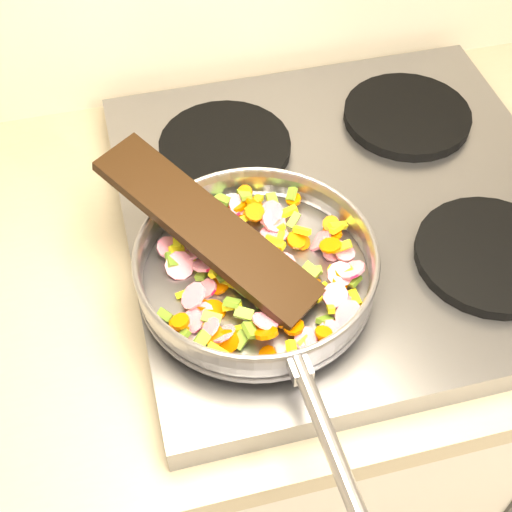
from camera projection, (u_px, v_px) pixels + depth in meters
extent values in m
cube|color=#939399|center=(347.00, 211.00, 0.98)|extent=(0.60, 0.60, 0.04)
cylinder|color=black|center=(276.00, 299.00, 0.85)|extent=(0.19, 0.19, 0.02)
cylinder|color=black|center=(490.00, 255.00, 0.90)|extent=(0.19, 0.19, 0.02)
cylinder|color=black|center=(225.00, 146.00, 1.02)|extent=(0.19, 0.19, 0.02)
cylinder|color=black|center=(407.00, 116.00, 1.07)|extent=(0.19, 0.19, 0.02)
cylinder|color=#9E9EA5|center=(256.00, 278.00, 0.86)|extent=(0.28, 0.28, 0.01)
torus|color=#9E9EA5|center=(256.00, 265.00, 0.84)|extent=(0.32, 0.32, 0.04)
torus|color=#9E9EA5|center=(256.00, 254.00, 0.82)|extent=(0.29, 0.29, 0.01)
cylinder|color=#9E9EA5|center=(329.00, 440.00, 0.69)|extent=(0.03, 0.19, 0.02)
cube|color=#9E9EA5|center=(299.00, 368.00, 0.74)|extent=(0.02, 0.03, 0.02)
cylinder|color=#DE1556|center=(223.00, 334.00, 0.79)|extent=(0.04, 0.04, 0.02)
cylinder|color=#DA6200|center=(236.00, 216.00, 0.91)|extent=(0.03, 0.03, 0.02)
cylinder|color=#DE1556|center=(229.00, 233.00, 0.87)|extent=(0.04, 0.04, 0.02)
cylinder|color=#DE1556|center=(169.00, 248.00, 0.87)|extent=(0.04, 0.04, 0.02)
cylinder|color=#DA6200|center=(249.00, 254.00, 0.87)|extent=(0.03, 0.03, 0.02)
cylinder|color=#DE1556|center=(196.00, 236.00, 0.89)|extent=(0.03, 0.03, 0.01)
cylinder|color=#DA6200|center=(255.00, 203.00, 0.91)|extent=(0.03, 0.04, 0.03)
cylinder|color=#DA6200|center=(219.00, 218.00, 0.89)|extent=(0.03, 0.03, 0.01)
cylinder|color=#DA6200|center=(324.00, 333.00, 0.78)|extent=(0.03, 0.03, 0.01)
cylinder|color=#DA6200|center=(261.00, 279.00, 0.84)|extent=(0.03, 0.03, 0.02)
cube|color=olive|center=(354.00, 281.00, 0.84)|extent=(0.02, 0.02, 0.01)
cylinder|color=#DA6200|center=(330.00, 245.00, 0.86)|extent=(0.03, 0.03, 0.01)
cylinder|color=#DE1556|center=(345.00, 254.00, 0.86)|extent=(0.03, 0.03, 0.00)
cylinder|color=#DE1556|center=(270.00, 214.00, 0.89)|extent=(0.04, 0.05, 0.03)
cylinder|color=#DA6200|center=(228.00, 341.00, 0.79)|extent=(0.03, 0.03, 0.03)
cube|color=olive|center=(262.00, 299.00, 0.82)|extent=(0.03, 0.02, 0.01)
cylinder|color=#DE1556|center=(180.00, 266.00, 0.85)|extent=(0.04, 0.04, 0.02)
cube|color=yellow|center=(205.00, 325.00, 0.80)|extent=(0.02, 0.02, 0.01)
cylinder|color=#DE1556|center=(207.00, 288.00, 0.84)|extent=(0.03, 0.03, 0.02)
cube|color=olive|center=(201.00, 341.00, 0.77)|extent=(0.03, 0.03, 0.01)
cylinder|color=#DE1556|center=(288.00, 304.00, 0.82)|extent=(0.03, 0.03, 0.01)
cube|color=olive|center=(195.00, 208.00, 0.90)|extent=(0.02, 0.02, 0.02)
cylinder|color=#DA6200|center=(180.00, 321.00, 0.79)|extent=(0.02, 0.02, 0.01)
cube|color=yellow|center=(192.00, 262.00, 0.86)|extent=(0.02, 0.03, 0.01)
cube|color=olive|center=(276.00, 221.00, 0.91)|extent=(0.02, 0.02, 0.01)
cylinder|color=#DE1556|center=(239.00, 205.00, 0.91)|extent=(0.04, 0.03, 0.03)
cube|color=yellow|center=(223.00, 256.00, 0.86)|extent=(0.02, 0.02, 0.01)
cube|color=yellow|center=(255.00, 202.00, 0.92)|extent=(0.03, 0.03, 0.01)
cube|color=olive|center=(244.00, 194.00, 0.91)|extent=(0.02, 0.02, 0.01)
cube|color=olive|center=(255.00, 277.00, 0.83)|extent=(0.03, 0.02, 0.02)
cube|color=olive|center=(223.00, 276.00, 0.83)|extent=(0.02, 0.02, 0.01)
cylinder|color=#DA6200|center=(286.00, 271.00, 0.85)|extent=(0.02, 0.02, 0.02)
cube|color=olive|center=(256.00, 243.00, 0.87)|extent=(0.02, 0.02, 0.02)
cube|color=yellow|center=(177.00, 249.00, 0.86)|extent=(0.02, 0.02, 0.02)
cube|color=yellow|center=(280.00, 239.00, 0.87)|extent=(0.02, 0.03, 0.01)
cube|color=olive|center=(165.00, 315.00, 0.81)|extent=(0.02, 0.02, 0.01)
cube|color=yellow|center=(274.00, 240.00, 0.87)|extent=(0.02, 0.02, 0.01)
cylinder|color=#DA6200|center=(234.00, 271.00, 0.86)|extent=(0.03, 0.03, 0.02)
cube|color=yellow|center=(336.00, 229.00, 0.88)|extent=(0.02, 0.02, 0.01)
cube|color=olive|center=(232.00, 303.00, 0.81)|extent=(0.02, 0.02, 0.01)
cylinder|color=#DE1556|center=(330.00, 330.00, 0.80)|extent=(0.03, 0.03, 0.02)
cylinder|color=#DE1556|center=(352.00, 270.00, 0.84)|extent=(0.04, 0.03, 0.03)
cylinder|color=#DA6200|center=(302.00, 242.00, 0.88)|extent=(0.02, 0.02, 0.02)
cylinder|color=#DA6200|center=(312.00, 282.00, 0.84)|extent=(0.03, 0.03, 0.02)
cylinder|color=#DA6200|center=(334.00, 236.00, 0.88)|extent=(0.03, 0.03, 0.02)
cylinder|color=#DE1556|center=(333.00, 242.00, 0.88)|extent=(0.03, 0.03, 0.02)
cube|color=olive|center=(182.00, 230.00, 0.90)|extent=(0.02, 0.02, 0.01)
cube|color=olive|center=(242.00, 204.00, 0.92)|extent=(0.02, 0.02, 0.02)
cylinder|color=#DA6200|center=(268.00, 283.00, 0.84)|extent=(0.03, 0.03, 0.02)
cylinder|color=#DE1556|center=(178.00, 254.00, 0.87)|extent=(0.04, 0.04, 0.03)
cylinder|color=#DE1556|center=(335.00, 295.00, 0.81)|extent=(0.04, 0.03, 0.03)
cylinder|color=#DE1556|center=(274.00, 233.00, 0.88)|extent=(0.05, 0.05, 0.02)
cylinder|color=#DA6200|center=(274.00, 260.00, 0.85)|extent=(0.04, 0.04, 0.01)
cube|color=yellow|center=(242.00, 204.00, 0.91)|extent=(0.02, 0.02, 0.02)
cylinder|color=#DE1556|center=(248.00, 264.00, 0.84)|extent=(0.04, 0.04, 0.03)
cylinder|color=#DE1556|center=(211.00, 327.00, 0.79)|extent=(0.02, 0.03, 0.02)
cylinder|color=#DA6200|center=(255.00, 212.00, 0.89)|extent=(0.03, 0.03, 0.01)
cube|color=yellow|center=(250.00, 205.00, 0.91)|extent=(0.02, 0.02, 0.01)
cube|color=yellow|center=(288.00, 212.00, 0.90)|extent=(0.03, 0.01, 0.01)
cylinder|color=#DE1556|center=(274.00, 221.00, 0.89)|extent=(0.04, 0.04, 0.02)
cube|color=yellow|center=(341.00, 247.00, 0.86)|extent=(0.03, 0.01, 0.02)
cube|color=yellow|center=(276.00, 244.00, 0.87)|extent=(0.02, 0.02, 0.01)
cube|color=olive|center=(277.00, 228.00, 0.89)|extent=(0.02, 0.02, 0.02)
cube|color=yellow|center=(185.00, 293.00, 0.83)|extent=(0.02, 0.01, 0.02)
cube|color=olive|center=(275.00, 286.00, 0.83)|extent=(0.02, 0.03, 0.01)
cylinder|color=#DE1556|center=(260.00, 293.00, 0.82)|extent=(0.03, 0.03, 0.02)
cube|color=yellow|center=(302.00, 231.00, 0.87)|extent=(0.02, 0.02, 0.01)
cylinder|color=#DE1556|center=(340.00, 274.00, 0.84)|extent=(0.03, 0.03, 0.02)
cube|color=olive|center=(292.00, 194.00, 0.91)|extent=(0.02, 0.02, 0.02)
cylinder|color=#DE1556|center=(233.00, 211.00, 0.91)|extent=(0.03, 0.03, 0.01)
cube|color=yellow|center=(278.00, 225.00, 0.90)|extent=(0.02, 0.01, 0.01)
cube|color=olive|center=(325.00, 321.00, 0.81)|extent=(0.02, 0.02, 0.02)
cylinder|color=#DA6200|center=(264.00, 330.00, 0.80)|extent=(0.03, 0.03, 0.03)
cylinder|color=#DE1556|center=(207.00, 264.00, 0.85)|extent=(0.04, 0.04, 0.02)
cylinder|color=#DE1556|center=(265.00, 321.00, 0.79)|extent=(0.04, 0.04, 0.02)
cube|color=olive|center=(309.00, 346.00, 0.79)|extent=(0.02, 0.02, 0.02)
cube|color=yellow|center=(215.00, 269.00, 0.84)|extent=(0.02, 0.03, 0.01)
cylinder|color=#DE1556|center=(243.00, 271.00, 0.84)|extent=(0.04, 0.04, 0.03)
cylinder|color=#DE1556|center=(195.00, 250.00, 0.87)|extent=(0.04, 0.05, 0.03)
cube|color=yellow|center=(230.00, 284.00, 0.84)|extent=(0.02, 0.02, 0.02)
cylinder|color=#DE1556|center=(193.00, 321.00, 0.81)|extent=(0.03, 0.03, 0.02)
cube|color=yellow|center=(319.00, 290.00, 0.83)|extent=(0.03, 0.02, 0.02)
cube|color=olive|center=(235.00, 278.00, 0.83)|extent=(0.02, 0.02, 0.01)
cylinder|color=#DA6200|center=(214.00, 336.00, 0.79)|extent=(0.03, 0.03, 0.02)
cube|color=yellow|center=(241.00, 221.00, 0.90)|extent=(0.02, 0.02, 0.01)
cylinder|color=#DE1556|center=(214.00, 240.00, 0.87)|extent=(0.04, 0.04, 0.02)
cube|color=yellow|center=(254.00, 238.00, 0.89)|extent=(0.02, 0.03, 0.02)
cube|color=yellow|center=(178.00, 242.00, 0.86)|extent=(0.01, 0.02, 0.01)
cylinder|color=#DA6200|center=(294.00, 327.00, 0.79)|extent=(0.03, 0.03, 0.01)
cylinder|color=#DE1556|center=(234.00, 234.00, 0.88)|extent=(0.04, 0.03, 0.03)
cube|color=olive|center=(241.00, 340.00, 0.79)|extent=(0.03, 0.02, 0.02)
cube|color=yellow|center=(244.00, 328.00, 0.80)|extent=(0.03, 0.02, 0.02)
cylinder|color=#DE1556|center=(211.00, 244.00, 0.87)|extent=(0.04, 0.04, 0.01)
cube|color=olive|center=(277.00, 280.00, 0.83)|extent=(0.02, 0.02, 0.01)
cube|color=olive|center=(314.00, 271.00, 0.85)|extent=(0.02, 0.01, 0.01)
cylinder|color=#DA6200|center=(202.00, 238.00, 0.87)|extent=(0.03, 0.03, 0.01)
cube|color=olive|center=(229.00, 225.00, 0.89)|extent=(0.01, 0.02, 0.01)
cylinder|color=#DE1556|center=(319.00, 241.00, 0.89)|extent=(0.04, 0.04, 0.03)
cylinder|color=#DA6200|center=(328.00, 339.00, 0.80)|extent=(0.03, 0.03, 0.01)
cylinder|color=#DA6200|center=(296.00, 240.00, 0.88)|extent=(0.03, 0.03, 0.02)
cylinder|color=#DA6200|center=(180.00, 324.00, 0.81)|extent=(0.04, 0.04, 0.01)
cylinder|color=#DA6200|center=(275.00, 287.00, 0.82)|extent=(0.03, 0.03, 0.02)
cylinder|color=#DA6200|center=(333.00, 229.00, 0.90)|extent=(0.03, 0.03, 0.02)
cube|color=olive|center=(173.00, 244.00, 0.87)|extent=(0.02, 0.02, 0.01)
cube|color=yellow|center=(295.00, 274.00, 0.84)|extent=(0.02, 0.02, 0.01)
cylinder|color=#DA6200|center=(274.00, 267.00, 0.84)|extent=(0.04, 0.04, 0.01)
cube|color=yellow|center=(270.00, 218.00, 0.91)|extent=(0.02, 0.02, 0.01)
cylinder|color=#DE1556|center=(338.00, 299.00, 0.83)|extent=(0.05, 0.04, 0.03)
cylinder|color=#DA6200|center=(267.00, 355.00, 0.78)|extent=(0.03, 0.03, 0.02)
cylinder|color=#DE1556|center=(285.00, 263.00, 0.85)|extent=(0.04, 0.04, 0.01)
cube|color=olive|center=(272.00, 200.00, 0.91)|extent=(0.01, 0.02, 0.01)
cube|color=yellow|center=(230.00, 253.00, 0.86)|extent=(0.02, 0.02, 0.01)
cube|color=olive|center=(244.00, 313.00, 0.80)|extent=(0.02, 0.02, 0.01)
cylinder|color=#DA6200|center=(214.00, 310.00, 0.82)|extent=(0.03, 0.03, 0.01)
cube|color=olive|center=(311.00, 270.00, 0.84)|extent=(0.02, 0.03, 0.01)
cylinder|color=#DA6200|center=(293.00, 199.00, 0.91)|extent=(0.03, 0.03, 0.01)
cylinder|color=#DA6200|center=(331.00, 224.00, 0.89)|extent=(0.03, 0.02, 0.02)
cube|color=yellow|center=(338.00, 226.00, 0.88)|extent=(0.03, 0.01, 0.02)
cube|color=olive|center=(237.00, 232.00, 0.89)|extent=(0.02, 0.02, 0.02)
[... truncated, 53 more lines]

